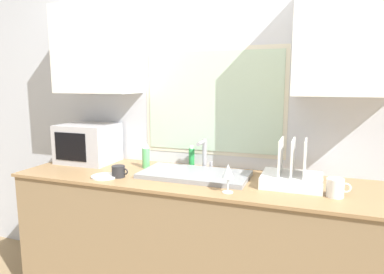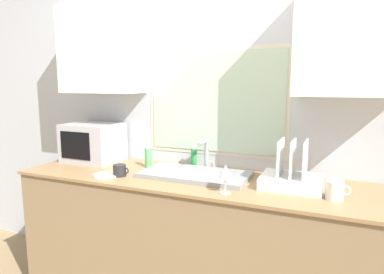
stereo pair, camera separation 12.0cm
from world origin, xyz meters
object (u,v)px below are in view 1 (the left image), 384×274
object	(u,v)px
faucet	(204,152)
microwave	(88,143)
mug_near_sink	(119,171)
wine_glass	(228,172)
dish_rack	(292,176)
soap_bottle	(192,157)
spray_bottle	(146,155)

from	to	relation	value
faucet	microwave	bearing A→B (deg)	-175.40
mug_near_sink	microwave	bearing A→B (deg)	146.68
wine_glass	faucet	bearing A→B (deg)	122.73
dish_rack	wine_glass	bearing A→B (deg)	-142.37
microwave	wine_glass	distance (m)	1.29
faucet	soap_bottle	size ratio (longest dim) A/B	1.35
soap_bottle	faucet	bearing A→B (deg)	-20.13
spray_bottle	soap_bottle	bearing A→B (deg)	23.03
spray_bottle	wine_glass	size ratio (longest dim) A/B	1.18
mug_near_sink	wine_glass	distance (m)	0.78
wine_glass	mug_near_sink	bearing A→B (deg)	175.07
spray_bottle	microwave	bearing A→B (deg)	178.28
dish_rack	mug_near_sink	bearing A→B (deg)	-170.06
wine_glass	dish_rack	bearing A→B (deg)	37.63
faucet	soap_bottle	bearing A→B (deg)	159.87
soap_bottle	mug_near_sink	xyz separation A→B (m)	(-0.37, -0.42, -0.04)
microwave	faucet	bearing A→B (deg)	4.60
mug_near_sink	faucet	bearing A→B (deg)	38.53
faucet	mug_near_sink	world-z (taller)	faucet
faucet	spray_bottle	bearing A→B (deg)	-167.82
faucet	soap_bottle	distance (m)	0.13
dish_rack	soap_bottle	size ratio (longest dim) A/B	2.15
soap_bottle	wine_glass	bearing A→B (deg)	-50.71
mug_near_sink	dish_rack	bearing A→B (deg)	9.94
spray_bottle	mug_near_sink	world-z (taller)	spray_bottle
microwave	soap_bottle	size ratio (longest dim) A/B	2.53
microwave	spray_bottle	xyz separation A→B (m)	(0.52, -0.02, -0.06)
mug_near_sink	wine_glass	xyz separation A→B (m)	(0.77, -0.07, 0.08)
microwave	wine_glass	world-z (taller)	microwave
spray_bottle	soap_bottle	world-z (taller)	spray_bottle
dish_rack	wine_glass	size ratio (longest dim) A/B	2.12
soap_bottle	wine_glass	world-z (taller)	wine_glass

